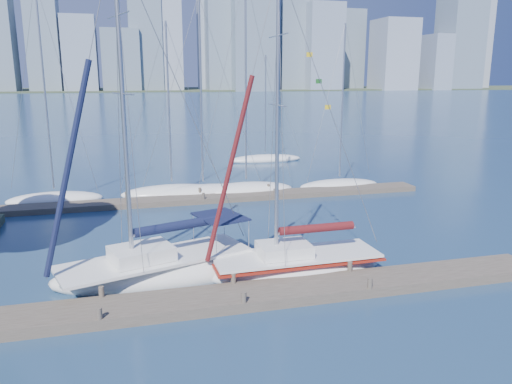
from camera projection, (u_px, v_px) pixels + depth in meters
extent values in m
plane|color=navy|center=(239.00, 302.00, 18.97)|extent=(700.00, 700.00, 0.00)
cube|color=#453D33|center=(238.00, 297.00, 18.93)|extent=(26.00, 2.00, 0.40)
cube|color=#453D33|center=(216.00, 198.00, 34.51)|extent=(30.00, 1.80, 0.36)
cube|color=#38472D|center=(130.00, 90.00, 320.66)|extent=(800.00, 100.00, 1.50)
ellipsoid|color=white|center=(156.00, 274.00, 21.01)|extent=(9.02, 5.28, 1.50)
cube|color=white|center=(156.00, 258.00, 20.85)|extent=(8.35, 4.87, 0.12)
cube|color=white|center=(141.00, 253.00, 20.46)|extent=(2.85, 2.47, 0.55)
cylinder|color=silver|center=(123.00, 110.00, 18.93)|extent=(0.18, 0.18, 12.25)
cylinder|color=silver|center=(178.00, 228.00, 21.12)|extent=(3.90, 1.33, 0.10)
cylinder|color=#101837|center=(177.00, 226.00, 21.10)|extent=(3.68, 1.52, 0.40)
cube|color=#101837|center=(220.00, 217.00, 22.15)|extent=(2.44, 2.82, 0.08)
ellipsoid|color=white|center=(296.00, 269.00, 21.65)|extent=(7.80, 2.69, 1.36)
cube|color=white|center=(296.00, 255.00, 21.51)|extent=(7.23, 2.48, 0.11)
cube|color=white|center=(284.00, 249.00, 21.29)|extent=(2.21, 1.69, 0.50)
cylinder|color=silver|center=(277.00, 120.00, 19.96)|extent=(0.16, 0.16, 11.55)
cylinder|color=silver|center=(317.00, 230.00, 21.52)|extent=(3.67, 0.16, 0.09)
cylinder|color=#4B1014|center=(317.00, 228.00, 21.50)|extent=(3.39, 0.43, 0.36)
cube|color=maroon|center=(296.00, 258.00, 21.54)|extent=(7.39, 2.58, 0.09)
ellipsoid|color=white|center=(55.00, 200.00, 33.89)|extent=(6.66, 4.45, 1.09)
cylinder|color=silver|center=(45.00, 89.00, 32.22)|extent=(0.12, 0.12, 13.22)
ellipsoid|color=white|center=(172.00, 193.00, 35.92)|extent=(7.58, 3.97, 1.18)
cylinder|color=silver|center=(169.00, 104.00, 34.50)|extent=(0.13, 0.13, 10.95)
ellipsoid|color=white|center=(203.00, 192.00, 36.01)|extent=(8.44, 2.37, 1.16)
cylinder|color=silver|center=(201.00, 92.00, 34.40)|extent=(0.13, 0.13, 12.59)
ellipsoid|color=white|center=(246.00, 191.00, 36.54)|extent=(7.30, 3.23, 1.23)
cylinder|color=silver|center=(246.00, 80.00, 34.76)|extent=(0.13, 0.13, 14.00)
ellipsoid|color=white|center=(339.00, 186.00, 38.37)|extent=(6.71, 3.98, 1.03)
cylinder|color=silver|center=(342.00, 102.00, 36.94)|extent=(0.11, 0.11, 11.18)
ellipsoid|color=white|center=(265.00, 159.00, 50.55)|extent=(7.51, 2.17, 1.02)
cylinder|color=silver|center=(265.00, 105.00, 49.31)|extent=(0.11, 0.11, 9.49)
cube|color=gray|center=(46.00, 61.00, 295.13)|extent=(14.98, 17.61, 34.46)
cube|color=gray|center=(80.00, 54.00, 276.60)|extent=(17.93, 19.81, 41.02)
cube|color=slate|center=(121.00, 61.00, 284.30)|extent=(21.00, 16.86, 34.74)
cube|color=gray|center=(165.00, 29.00, 289.10)|extent=(18.59, 14.99, 71.25)
cube|color=gray|center=(212.00, 31.00, 310.82)|extent=(17.01, 17.46, 72.21)
cube|color=slate|center=(252.00, 24.00, 290.35)|extent=(24.32, 18.95, 76.61)
cube|color=gray|center=(277.00, 49.00, 313.53)|extent=(14.68, 17.11, 51.04)
cube|color=gray|center=(323.00, 48.00, 305.19)|extent=(21.57, 18.80, 51.73)
cube|color=slate|center=(349.00, 50.00, 341.02)|extent=(16.21, 17.52, 52.26)
cube|color=gray|center=(394.00, 55.00, 317.34)|extent=(23.40, 23.94, 43.70)
cube|color=gray|center=(435.00, 63.00, 325.90)|extent=(13.32, 21.38, 34.99)
cube|color=slate|center=(461.00, 23.00, 327.90)|extent=(23.98, 23.60, 86.17)
cube|color=gray|center=(477.00, 32.00, 353.75)|extent=(15.70, 17.08, 78.44)
cube|color=slate|center=(40.00, 3.00, 270.64)|extent=(16.74, 18.00, 94.79)
cube|color=slate|center=(221.00, 12.00, 295.50)|extent=(18.95, 18.00, 92.21)
cube|color=slate|center=(293.00, 20.00, 307.35)|extent=(19.15, 18.00, 85.14)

